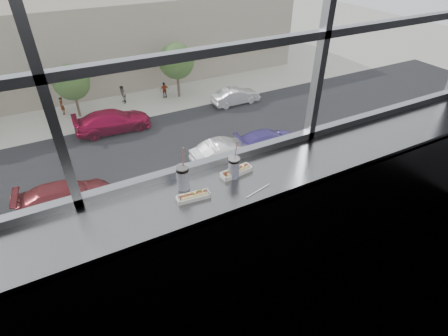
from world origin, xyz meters
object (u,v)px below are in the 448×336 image
hotdog_tray_left (193,196)px  car_near_c (65,192)px  car_near_d (225,148)px  tree_center (72,83)px  pedestrian_c (122,93)px  hotdog_tray_right (236,171)px  loose_straw (258,191)px  pedestrian_d (164,89)px  soda_cup_left (183,177)px  wrapper (182,197)px  car_far_c (236,93)px  car_near_e (268,137)px  tree_right (176,61)px  soda_cup_right (234,167)px  car_far_b (112,118)px  pedestrian_b (61,104)px

hotdog_tray_left → car_near_c: size_ratio=0.04×
car_near_d → tree_center: tree_center is taller
pedestrian_c → tree_center: tree_center is taller
hotdog_tray_right → loose_straw: size_ratio=1.14×
car_near_d → pedestrian_d: 12.34m
soda_cup_left → car_near_c: size_ratio=0.06×
wrapper → car_far_c: 30.28m
car_near_e → car_near_d: size_ratio=0.90×
car_near_c → soda_cup_left: bearing=-168.2°
hotdog_tray_left → tree_right: size_ratio=0.05×
hotdog_tray_left → tree_right: (10.23, 28.32, -8.65)m
pedestrian_c → tree_right: (5.14, -0.98, 2.45)m
loose_straw → car_far_c: loose_straw is taller
soda_cup_right → car_near_c: soda_cup_right is taller
hotdog_tray_right → soda_cup_right: (-0.04, -0.03, 0.07)m
car_far_c → car_near_c: size_ratio=0.96×
car_near_c → tree_right: tree_right is taller
hotdog_tray_left → tree_center: 29.74m
car_far_c → car_far_b: size_ratio=0.86×
car_near_e → tree_center: 16.69m
hotdog_tray_left → car_near_c: hotdog_tray_left is taller
hotdog_tray_left → car_near_e: (12.44, 16.32, -11.12)m
soda_cup_left → loose_straw: soda_cup_left is taller
car_near_e → car_near_c: size_ratio=0.92×
hotdog_tray_left → pedestrian_b: (-0.16, 29.42, -11.15)m
soda_cup_right → car_near_e: size_ratio=0.06×
soda_cup_left → car_far_b: 26.74m
hotdog_tray_left → pedestrian_d: size_ratio=0.13×
soda_cup_left → car_near_e: bearing=52.4°
car_far_b → car_near_d: size_ratio=1.09×
wrapper → car_near_d: (8.96, 16.28, -11.01)m
wrapper → car_far_c: wrapper is taller
soda_cup_left → tree_right: (10.25, 28.17, -8.73)m
car_near_e → pedestrian_c: size_ratio=2.89×
tree_center → soda_cup_right: bearing=-91.3°
tree_right → car_far_c: bearing=-45.0°
tree_center → pedestrian_c: bearing=13.6°
soda_cup_right → tree_center: soda_cup_right is taller
soda_cup_left → wrapper: (-0.06, -0.10, -0.09)m
hotdog_tray_left → car_near_d: hotdog_tray_left is taller
hotdog_tray_right → soda_cup_left: 0.44m
loose_straw → car_near_c: bearing=83.2°
soda_cup_left → pedestrian_d: 31.94m
tree_center → wrapper: bearing=-92.2°
car_near_d → loose_straw: bearing=151.8°
car_far_b → tree_center: size_ratio=1.50×
loose_straw → car_far_b: (2.63, 24.46, -10.91)m
loose_straw → car_near_d: 21.52m
soda_cup_right → car_near_d: soda_cup_right is taller
car_near_d → pedestrian_c: 13.52m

